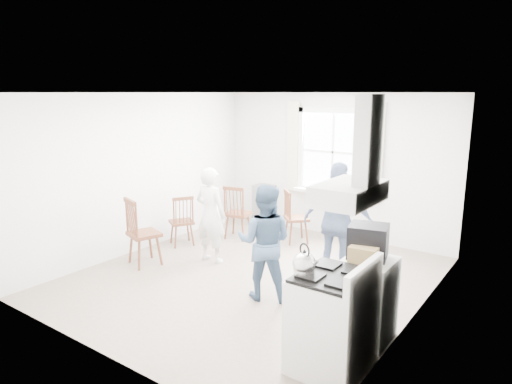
% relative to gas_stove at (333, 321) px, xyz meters
% --- Properties ---
extents(room_shell, '(4.62, 5.12, 2.64)m').
position_rel_gas_stove_xyz_m(room_shell, '(-1.91, 1.35, 0.82)').
color(room_shell, gray).
rests_on(room_shell, ground).
extents(window_assembly, '(1.88, 0.24, 1.70)m').
position_rel_gas_stove_xyz_m(window_assembly, '(-1.91, 3.80, 0.98)').
color(window_assembly, white).
rests_on(window_assembly, room_shell).
extents(range_hood, '(0.45, 0.76, 0.94)m').
position_rel_gas_stove_xyz_m(range_hood, '(0.16, -0.00, 1.42)').
color(range_hood, silver).
rests_on(range_hood, room_shell).
extents(shelf_unit, '(0.40, 0.30, 0.80)m').
position_rel_gas_stove_xyz_m(shelf_unit, '(-3.31, 3.68, -0.08)').
color(shelf_unit, slate).
rests_on(shelf_unit, ground).
extents(gas_stove, '(0.68, 0.76, 1.12)m').
position_rel_gas_stove_xyz_m(gas_stove, '(0.00, 0.00, 0.00)').
color(gas_stove, silver).
rests_on(gas_stove, ground).
extents(kettle, '(0.22, 0.22, 0.31)m').
position_rel_gas_stove_xyz_m(kettle, '(-0.23, -0.16, 0.57)').
color(kettle, silver).
rests_on(kettle, gas_stove).
extents(low_cabinet, '(0.50, 0.55, 0.90)m').
position_rel_gas_stove_xyz_m(low_cabinet, '(0.07, 0.70, -0.03)').
color(low_cabinet, silver).
rests_on(low_cabinet, ground).
extents(stereo_stack, '(0.47, 0.44, 0.35)m').
position_rel_gas_stove_xyz_m(stereo_stack, '(0.02, 0.75, 0.59)').
color(stereo_stack, black).
rests_on(stereo_stack, low_cabinet).
extents(cardboard_box, '(0.29, 0.22, 0.18)m').
position_rel_gas_stove_xyz_m(cardboard_box, '(0.06, 0.55, 0.51)').
color(cardboard_box, '#987D49').
rests_on(cardboard_box, low_cabinet).
extents(windsor_chair_a, '(0.50, 0.49, 0.99)m').
position_rel_gas_stove_xyz_m(windsor_chair_a, '(-3.17, 2.56, 0.12)').
color(windsor_chair_a, '#4F2919').
rests_on(windsor_chair_a, ground).
extents(windsor_chair_b, '(0.56, 0.56, 1.06)m').
position_rel_gas_stove_xyz_m(windsor_chair_b, '(-3.60, 0.69, 0.16)').
color(windsor_chair_b, '#4F2919').
rests_on(windsor_chair_b, ground).
extents(windsor_chair_c, '(0.51, 0.51, 0.89)m').
position_rel_gas_stove_xyz_m(windsor_chair_c, '(-3.67, 1.75, 0.06)').
color(windsor_chair_c, '#4F2919').
rests_on(windsor_chair_c, ground).
extents(person_left, '(0.57, 0.57, 1.50)m').
position_rel_gas_stove_xyz_m(person_left, '(-2.82, 1.49, 0.27)').
color(person_left, silver).
rests_on(person_left, ground).
extents(person_mid, '(0.95, 0.95, 1.49)m').
position_rel_gas_stove_xyz_m(person_mid, '(-1.40, 0.90, 0.26)').
color(person_mid, '#405977').
rests_on(person_mid, ground).
extents(person_right, '(1.15, 1.15, 1.68)m').
position_rel_gas_stove_xyz_m(person_right, '(-0.89, 1.96, 0.36)').
color(person_right, navy).
rests_on(person_right, ground).
extents(potted_plant, '(0.18, 0.18, 0.30)m').
position_rel_gas_stove_xyz_m(potted_plant, '(-1.46, 3.71, 0.51)').
color(potted_plant, '#316F36').
rests_on(potted_plant, window_assembly).
extents(windsor_chair_d, '(0.55, 0.55, 0.95)m').
position_rel_gas_stove_xyz_m(windsor_chair_d, '(-2.28, 3.01, 0.09)').
color(windsor_chair_d, '#4F2919').
rests_on(windsor_chair_d, ground).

